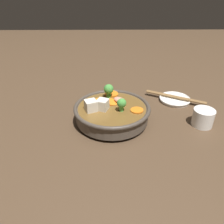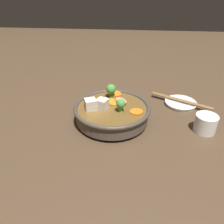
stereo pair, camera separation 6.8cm
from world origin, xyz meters
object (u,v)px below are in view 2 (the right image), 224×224
object	(u,v)px
chopsticks_pair	(181,101)
stirfry_bowl	(112,111)
tea_cup	(206,123)
side_saucer	(181,103)

from	to	relation	value
chopsticks_pair	stirfry_bowl	bearing A→B (deg)	-60.51
chopsticks_pair	tea_cup	bearing A→B (deg)	15.07
stirfry_bowl	side_saucer	size ratio (longest dim) A/B	2.08
side_saucer	chopsticks_pair	size ratio (longest dim) A/B	0.56
tea_cup	chopsticks_pair	distance (m)	0.16
stirfry_bowl	chopsticks_pair	distance (m)	0.27
stirfry_bowl	tea_cup	distance (m)	0.28
side_saucer	chopsticks_pair	distance (m)	0.01
side_saucer	tea_cup	world-z (taller)	tea_cup
tea_cup	chopsticks_pair	bearing A→B (deg)	-164.93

